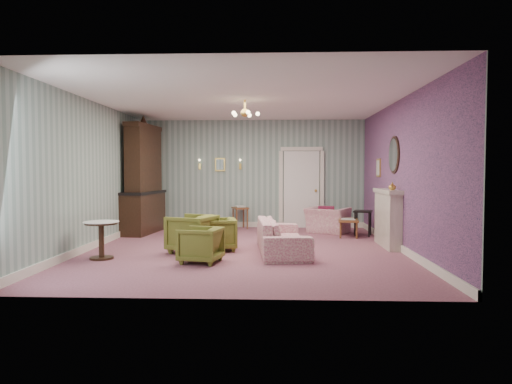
{
  "coord_description": "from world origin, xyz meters",
  "views": [
    {
      "loc": [
        0.58,
        -8.86,
        1.53
      ],
      "look_at": [
        0.2,
        0.4,
        1.1
      ],
      "focal_mm": 32.04,
      "sensor_mm": 36.0,
      "label": 1
    }
  ],
  "objects_px": {
    "olive_chair_b": "(192,232)",
    "sofa_chintz": "(282,230)",
    "fireplace": "(388,218)",
    "wingback_chair": "(328,216)",
    "olive_chair_c": "(218,232)",
    "coffee_table": "(348,228)",
    "pedestal_table": "(101,240)",
    "side_table_black": "(363,223)",
    "olive_chair_a": "(200,243)",
    "dresser": "(143,176)"
  },
  "relations": [
    {
      "from": "dresser",
      "to": "side_table_black",
      "type": "height_order",
      "value": "dresser"
    },
    {
      "from": "fireplace",
      "to": "pedestal_table",
      "type": "bearing_deg",
      "value": -164.02
    },
    {
      "from": "wingback_chair",
      "to": "pedestal_table",
      "type": "relative_size",
      "value": 1.45
    },
    {
      "from": "sofa_chintz",
      "to": "fireplace",
      "type": "distance_m",
      "value": 2.28
    },
    {
      "from": "olive_chair_c",
      "to": "sofa_chintz",
      "type": "height_order",
      "value": "sofa_chintz"
    },
    {
      "from": "sofa_chintz",
      "to": "olive_chair_a",
      "type": "bearing_deg",
      "value": 120.27
    },
    {
      "from": "olive_chair_b",
      "to": "dresser",
      "type": "xyz_separation_m",
      "value": [
        -1.68,
        2.64,
        1.02
      ]
    },
    {
      "from": "wingback_chair",
      "to": "side_table_black",
      "type": "relative_size",
      "value": 1.59
    },
    {
      "from": "olive_chair_c",
      "to": "sofa_chintz",
      "type": "relative_size",
      "value": 0.32
    },
    {
      "from": "olive_chair_b",
      "to": "wingback_chair",
      "type": "height_order",
      "value": "wingback_chair"
    },
    {
      "from": "coffee_table",
      "to": "pedestal_table",
      "type": "distance_m",
      "value": 5.55
    },
    {
      "from": "olive_chair_a",
      "to": "pedestal_table",
      "type": "height_order",
      "value": "pedestal_table"
    },
    {
      "from": "dresser",
      "to": "fireplace",
      "type": "height_order",
      "value": "dresser"
    },
    {
      "from": "olive_chair_b",
      "to": "side_table_black",
      "type": "distance_m",
      "value": 4.29
    },
    {
      "from": "fireplace",
      "to": "coffee_table",
      "type": "height_order",
      "value": "fireplace"
    },
    {
      "from": "olive_chair_a",
      "to": "dresser",
      "type": "height_order",
      "value": "dresser"
    },
    {
      "from": "dresser",
      "to": "coffee_table",
      "type": "distance_m",
      "value": 5.11
    },
    {
      "from": "olive_chair_b",
      "to": "coffee_table",
      "type": "bearing_deg",
      "value": 144.77
    },
    {
      "from": "olive_chair_c",
      "to": "wingback_chair",
      "type": "relative_size",
      "value": 0.72
    },
    {
      "from": "olive_chair_b",
      "to": "coffee_table",
      "type": "height_order",
      "value": "olive_chair_b"
    },
    {
      "from": "dresser",
      "to": "wingback_chair",
      "type": "bearing_deg",
      "value": 8.62
    },
    {
      "from": "wingback_chair",
      "to": "olive_chair_a",
      "type": "bearing_deg",
      "value": 85.13
    },
    {
      "from": "olive_chair_a",
      "to": "dresser",
      "type": "bearing_deg",
      "value": -139.19
    },
    {
      "from": "sofa_chintz",
      "to": "coffee_table",
      "type": "relative_size",
      "value": 2.65
    },
    {
      "from": "fireplace",
      "to": "wingback_chair",
      "type": "bearing_deg",
      "value": 115.49
    },
    {
      "from": "olive_chair_b",
      "to": "sofa_chintz",
      "type": "height_order",
      "value": "sofa_chintz"
    },
    {
      "from": "coffee_table",
      "to": "dresser",
      "type": "bearing_deg",
      "value": 175.2
    },
    {
      "from": "coffee_table",
      "to": "pedestal_table",
      "type": "xyz_separation_m",
      "value": [
        -4.72,
        -2.92,
        0.12
      ]
    },
    {
      "from": "olive_chair_a",
      "to": "fireplace",
      "type": "relative_size",
      "value": 0.47
    },
    {
      "from": "olive_chair_c",
      "to": "olive_chair_b",
      "type": "bearing_deg",
      "value": -72.44
    },
    {
      "from": "fireplace",
      "to": "side_table_black",
      "type": "relative_size",
      "value": 2.33
    },
    {
      "from": "fireplace",
      "to": "pedestal_table",
      "type": "relative_size",
      "value": 2.12
    },
    {
      "from": "wingback_chair",
      "to": "dresser",
      "type": "bearing_deg",
      "value": 31.7
    },
    {
      "from": "olive_chair_c",
      "to": "coffee_table",
      "type": "xyz_separation_m",
      "value": [
        2.81,
        1.97,
        -0.14
      ]
    },
    {
      "from": "pedestal_table",
      "to": "olive_chair_b",
      "type": "bearing_deg",
      "value": 25.62
    },
    {
      "from": "olive_chair_c",
      "to": "pedestal_table",
      "type": "height_order",
      "value": "olive_chair_c"
    },
    {
      "from": "wingback_chair",
      "to": "coffee_table",
      "type": "relative_size",
      "value": 1.19
    },
    {
      "from": "sofa_chintz",
      "to": "side_table_black",
      "type": "relative_size",
      "value": 3.55
    },
    {
      "from": "olive_chair_b",
      "to": "olive_chair_c",
      "type": "height_order",
      "value": "olive_chair_b"
    },
    {
      "from": "olive_chair_c",
      "to": "dresser",
      "type": "bearing_deg",
      "value": -149.16
    },
    {
      "from": "wingback_chair",
      "to": "fireplace",
      "type": "height_order",
      "value": "fireplace"
    },
    {
      "from": "wingback_chair",
      "to": "coffee_table",
      "type": "distance_m",
      "value": 0.77
    },
    {
      "from": "wingback_chair",
      "to": "olive_chair_c",
      "type": "bearing_deg",
      "value": 76.29
    },
    {
      "from": "dresser",
      "to": "fireplace",
      "type": "xyz_separation_m",
      "value": [
        5.51,
        -1.82,
        -0.83
      ]
    },
    {
      "from": "pedestal_table",
      "to": "side_table_black",
      "type": "bearing_deg",
      "value": 30.63
    },
    {
      "from": "sofa_chintz",
      "to": "side_table_black",
      "type": "bearing_deg",
      "value": -45.44
    },
    {
      "from": "olive_chair_b",
      "to": "pedestal_table",
      "type": "xyz_separation_m",
      "value": [
        -1.46,
        -0.7,
        -0.06
      ]
    },
    {
      "from": "olive_chair_a",
      "to": "olive_chair_b",
      "type": "bearing_deg",
      "value": -150.01
    },
    {
      "from": "wingback_chair",
      "to": "pedestal_table",
      "type": "distance_m",
      "value": 5.58
    },
    {
      "from": "fireplace",
      "to": "coffee_table",
      "type": "bearing_deg",
      "value": 111.93
    }
  ]
}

